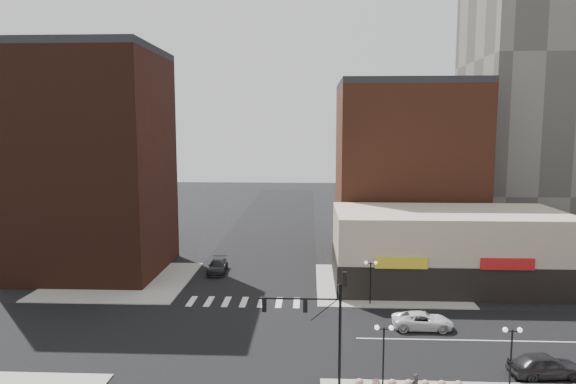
{
  "coord_description": "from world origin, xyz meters",
  "views": [
    {
      "loc": [
        6.3,
        -39.43,
        16.62
      ],
      "look_at": [
        4.26,
        6.29,
        11.0
      ],
      "focal_mm": 32.0,
      "sensor_mm": 36.0,
      "label": 1
    }
  ],
  "objects_px": {
    "street_lamp_se_b": "(512,342)",
    "white_suv": "(423,321)",
    "traffic_signal": "(325,313)",
    "dark_sedan_east": "(545,365)",
    "dark_sedan_north": "(218,266)",
    "street_lamp_se_a": "(384,340)",
    "street_lamp_ne": "(371,271)"
  },
  "relations": [
    {
      "from": "street_lamp_se_b",
      "to": "dark_sedan_north",
      "type": "relative_size",
      "value": 0.82
    },
    {
      "from": "street_lamp_se_a",
      "to": "dark_sedan_north",
      "type": "bearing_deg",
      "value": 120.44
    },
    {
      "from": "white_suv",
      "to": "traffic_signal",
      "type": "bearing_deg",
      "value": 140.47
    },
    {
      "from": "dark_sedan_east",
      "to": "dark_sedan_north",
      "type": "height_order",
      "value": "dark_sedan_east"
    },
    {
      "from": "street_lamp_se_a",
      "to": "white_suv",
      "type": "height_order",
      "value": "street_lamp_se_a"
    },
    {
      "from": "traffic_signal",
      "to": "street_lamp_ne",
      "type": "height_order",
      "value": "traffic_signal"
    },
    {
      "from": "street_lamp_ne",
      "to": "white_suv",
      "type": "height_order",
      "value": "street_lamp_ne"
    },
    {
      "from": "street_lamp_se_b",
      "to": "dark_sedan_east",
      "type": "relative_size",
      "value": 0.87
    },
    {
      "from": "traffic_signal",
      "to": "street_lamp_ne",
      "type": "xyz_separation_m",
      "value": [
        4.76,
        15.83,
        -1.67
      ]
    },
    {
      "from": "street_lamp_se_b",
      "to": "white_suv",
      "type": "xyz_separation_m",
      "value": [
        -3.28,
        10.27,
        -2.59
      ]
    },
    {
      "from": "street_lamp_se_a",
      "to": "street_lamp_se_b",
      "type": "xyz_separation_m",
      "value": [
        8.0,
        0.0,
        0.0
      ]
    },
    {
      "from": "white_suv",
      "to": "dark_sedan_east",
      "type": "bearing_deg",
      "value": -141.16
    },
    {
      "from": "street_lamp_se_b",
      "to": "white_suv",
      "type": "bearing_deg",
      "value": 107.72
    },
    {
      "from": "street_lamp_se_a",
      "to": "street_lamp_ne",
      "type": "distance_m",
      "value": 16.03
    },
    {
      "from": "street_lamp_se_a",
      "to": "dark_sedan_north",
      "type": "relative_size",
      "value": 0.82
    },
    {
      "from": "traffic_signal",
      "to": "street_lamp_ne",
      "type": "relative_size",
      "value": 1.87
    },
    {
      "from": "street_lamp_se_a",
      "to": "white_suv",
      "type": "distance_m",
      "value": 11.6
    },
    {
      "from": "street_lamp_se_b",
      "to": "dark_sedan_north",
      "type": "bearing_deg",
      "value": 131.69
    },
    {
      "from": "street_lamp_se_a",
      "to": "traffic_signal",
      "type": "bearing_deg",
      "value": 177.43
    },
    {
      "from": "street_lamp_ne",
      "to": "dark_sedan_east",
      "type": "bearing_deg",
      "value": -53.78
    },
    {
      "from": "street_lamp_se_a",
      "to": "street_lamp_se_b",
      "type": "height_order",
      "value": "same"
    },
    {
      "from": "dark_sedan_east",
      "to": "street_lamp_ne",
      "type": "bearing_deg",
      "value": 29.73
    },
    {
      "from": "traffic_signal",
      "to": "white_suv",
      "type": "relative_size",
      "value": 1.55
    },
    {
      "from": "traffic_signal",
      "to": "dark_sedan_north",
      "type": "xyz_separation_m",
      "value": [
        -11.75,
        26.23,
        -4.22
      ]
    },
    {
      "from": "traffic_signal",
      "to": "dark_sedan_east",
      "type": "relative_size",
      "value": 1.63
    },
    {
      "from": "street_lamp_ne",
      "to": "white_suv",
      "type": "relative_size",
      "value": 0.83
    },
    {
      "from": "dark_sedan_north",
      "to": "traffic_signal",
      "type": "bearing_deg",
      "value": -69.09
    },
    {
      "from": "street_lamp_se_b",
      "to": "street_lamp_ne",
      "type": "height_order",
      "value": "same"
    },
    {
      "from": "street_lamp_se_a",
      "to": "dark_sedan_east",
      "type": "height_order",
      "value": "street_lamp_se_a"
    },
    {
      "from": "traffic_signal",
      "to": "white_suv",
      "type": "bearing_deg",
      "value": 49.99
    },
    {
      "from": "street_lamp_se_b",
      "to": "white_suv",
      "type": "height_order",
      "value": "street_lamp_se_b"
    },
    {
      "from": "traffic_signal",
      "to": "dark_sedan_north",
      "type": "relative_size",
      "value": 1.52
    }
  ]
}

